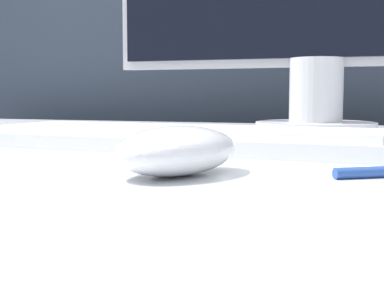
% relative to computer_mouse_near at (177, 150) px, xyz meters
% --- Properties ---
extents(partition_panel, '(5.00, 0.03, 1.31)m').
position_rel_computer_mouse_near_xyz_m(partition_panel, '(-0.06, 0.84, -0.07)').
color(partition_panel, '#333D4C').
rests_on(partition_panel, ground_plane).
extents(computer_mouse_near, '(0.10, 0.13, 0.04)m').
position_rel_computer_mouse_near_xyz_m(computer_mouse_near, '(0.00, 0.00, 0.00)').
color(computer_mouse_near, white).
rests_on(computer_mouse_near, desk).
extents(keyboard, '(0.43, 0.15, 0.02)m').
position_rel_computer_mouse_near_xyz_m(keyboard, '(-0.06, 0.17, -0.01)').
color(keyboard, white).
rests_on(keyboard, desk).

